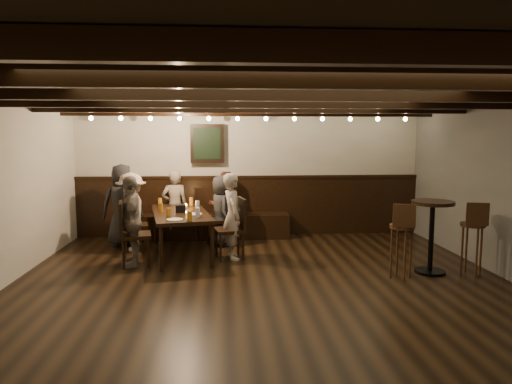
{
  "coord_description": "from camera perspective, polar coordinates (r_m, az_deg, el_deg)",
  "views": [
    {
      "loc": [
        -0.49,
        -5.16,
        1.88
      ],
      "look_at": [
        -0.04,
        1.3,
        1.09
      ],
      "focal_mm": 32.0,
      "sensor_mm": 36.0,
      "label": 1
    }
  ],
  "objects": [
    {
      "name": "room",
      "position": [
        7.42,
        -2.41,
        0.7
      ],
      "size": [
        7.0,
        7.0,
        7.0
      ],
      "color": "black",
      "rests_on": "ground"
    },
    {
      "name": "dining_table",
      "position": [
        7.35,
        -9.42,
        -2.91
      ],
      "size": [
        1.17,
        1.97,
        0.69
      ],
      "rotation": [
        0.0,
        0.0,
        0.19
      ],
      "color": "black",
      "rests_on": "floor"
    },
    {
      "name": "chair_left_near",
      "position": [
        7.82,
        -14.95,
        -5.17
      ],
      "size": [
        0.47,
        0.47,
        0.88
      ],
      "rotation": [
        0.0,
        0.0,
        -1.38
      ],
      "color": "black",
      "rests_on": "floor"
    },
    {
      "name": "chair_left_far",
      "position": [
        6.94,
        -14.95,
        -6.55
      ],
      "size": [
        0.51,
        0.51,
        0.94
      ],
      "rotation": [
        0.0,
        0.0,
        -1.38
      ],
      "color": "black",
      "rests_on": "floor"
    },
    {
      "name": "chair_right_near",
      "position": [
        7.95,
        -4.5,
        -4.65
      ],
      "size": [
        0.5,
        0.5,
        0.94
      ],
      "rotation": [
        0.0,
        0.0,
        1.76
      ],
      "color": "black",
      "rests_on": "floor"
    },
    {
      "name": "chair_right_far",
      "position": [
        7.08,
        -3.16,
        -6.05
      ],
      "size": [
        0.51,
        0.51,
        0.94
      ],
      "rotation": [
        0.0,
        0.0,
        1.76
      ],
      "color": "black",
      "rests_on": "floor"
    },
    {
      "name": "person_bench_left",
      "position": [
        8.19,
        -16.33,
        -1.55
      ],
      "size": [
        0.77,
        0.57,
        1.42
      ],
      "primitive_type": "imported",
      "rotation": [
        0.0,
        0.0,
        3.33
      ],
      "color": "black",
      "rests_on": "floor"
    },
    {
      "name": "person_bench_centre",
      "position": [
        8.38,
        -10.12,
        -1.7
      ],
      "size": [
        0.51,
        0.39,
        1.27
      ],
      "primitive_type": "imported",
      "rotation": [
        0.0,
        0.0,
        3.33
      ],
      "color": "gray",
      "rests_on": "floor"
    },
    {
      "name": "person_bench_right",
      "position": [
        8.35,
        -3.87,
        -1.71
      ],
      "size": [
        0.69,
        0.58,
        1.25
      ],
      "primitive_type": "imported",
      "rotation": [
        0.0,
        0.0,
        3.33
      ],
      "color": "#59261E",
      "rests_on": "floor"
    },
    {
      "name": "person_left_near",
      "position": [
        7.75,
        -15.27,
        -2.43
      ],
      "size": [
        0.63,
        0.92,
        1.3
      ],
      "primitive_type": "imported",
      "rotation": [
        0.0,
        0.0,
        -1.38
      ],
      "color": "#AB9D91",
      "rests_on": "floor"
    },
    {
      "name": "person_left_far",
      "position": [
        6.87,
        -15.3,
        -3.53
      ],
      "size": [
        0.46,
        0.82,
        1.32
      ],
      "primitive_type": "imported",
      "rotation": [
        0.0,
        0.0,
        -1.38
      ],
      "color": "slate",
      "rests_on": "floor"
    },
    {
      "name": "person_right_near",
      "position": [
        7.89,
        -4.31,
        -2.31
      ],
      "size": [
        0.5,
        0.66,
        1.22
      ],
      "primitive_type": "imported",
      "rotation": [
        0.0,
        0.0,
        1.76
      ],
      "color": "#292A2C",
      "rests_on": "floor"
    },
    {
      "name": "person_right_far",
      "position": [
        7.01,
        -2.94,
        -3.05
      ],
      "size": [
        0.4,
        0.54,
        1.33
      ],
      "primitive_type": "imported",
      "rotation": [
        0.0,
        0.0,
        1.76
      ],
      "color": "#B0A295",
      "rests_on": "floor"
    },
    {
      "name": "pint_a",
      "position": [
        8.0,
        -11.93,
        -1.24
      ],
      "size": [
        0.07,
        0.07,
        0.14
      ],
      "primitive_type": "cylinder",
      "color": "#BF7219",
      "rests_on": "dining_table"
    },
    {
      "name": "pint_b",
      "position": [
        7.99,
        -8.11,
        -1.16
      ],
      "size": [
        0.07,
        0.07,
        0.14
      ],
      "primitive_type": "cylinder",
      "color": "#BF7219",
      "rests_on": "dining_table"
    },
    {
      "name": "pint_c",
      "position": [
        7.4,
        -11.82,
        -1.89
      ],
      "size": [
        0.07,
        0.07,
        0.14
      ],
      "primitive_type": "cylinder",
      "color": "#BF7219",
      "rests_on": "dining_table"
    },
    {
      "name": "pint_d",
      "position": [
        7.55,
        -7.32,
        -1.62
      ],
      "size": [
        0.07,
        0.07,
        0.14
      ],
      "primitive_type": "cylinder",
      "color": "silver",
      "rests_on": "dining_table"
    },
    {
      "name": "pint_e",
      "position": [
        6.86,
        -10.9,
        -2.56
      ],
      "size": [
        0.07,
        0.07,
        0.14
      ],
      "primitive_type": "cylinder",
      "color": "#BF7219",
      "rests_on": "dining_table"
    },
    {
      "name": "pint_f",
      "position": [
        6.81,
        -7.31,
        -2.56
      ],
      "size": [
        0.07,
        0.07,
        0.14
      ],
      "primitive_type": "cylinder",
      "color": "silver",
      "rests_on": "dining_table"
    },
    {
      "name": "pint_g",
      "position": [
        6.54,
        -8.31,
        -2.97
      ],
      "size": [
        0.07,
        0.07,
        0.14
      ],
      "primitive_type": "cylinder",
      "color": "#BF7219",
      "rests_on": "dining_table"
    },
    {
      "name": "plate_near",
      "position": [
        6.63,
        -10.12,
        -3.42
      ],
      "size": [
        0.24,
        0.24,
        0.01
      ],
      "primitive_type": "cylinder",
      "color": "white",
      "rests_on": "dining_table"
    },
    {
      "name": "plate_far",
      "position": [
        7.06,
        -7.73,
        -2.74
      ],
      "size": [
        0.24,
        0.24,
        0.01
      ],
      "primitive_type": "cylinder",
      "color": "white",
      "rests_on": "dining_table"
    },
    {
      "name": "condiment_caddy",
      "position": [
        7.28,
        -9.4,
        -2.07
      ],
      "size": [
        0.15,
        0.1,
        0.12
      ],
      "primitive_type": "cube",
      "color": "black",
      "rests_on": "dining_table"
    },
    {
      "name": "candle",
      "position": [
        7.64,
        -8.75,
        -1.89
      ],
      "size": [
        0.05,
        0.05,
        0.05
      ],
      "primitive_type": "cylinder",
      "color": "beige",
      "rests_on": "dining_table"
    },
    {
      "name": "high_top_table",
      "position": [
        6.72,
        21.12,
        -3.98
      ],
      "size": [
        0.57,
        0.57,
        1.01
      ],
      "color": "black",
      "rests_on": "floor"
    },
    {
      "name": "bar_stool_left",
      "position": [
        6.4,
        17.69,
        -6.96
      ],
      "size": [
        0.34,
        0.36,
        1.02
      ],
      "rotation": [
        0.0,
        0.0,
        -0.24
      ],
      "color": "#382011",
      "rests_on": "floor"
    },
    {
      "name": "bar_stool_right",
      "position": [
        6.87,
        25.37,
        -6.36
      ],
      "size": [
        0.33,
        0.35,
        1.02
      ],
      "rotation": [
        0.0,
        0.0,
        -0.21
      ],
      "color": "#382011",
      "rests_on": "floor"
    }
  ]
}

